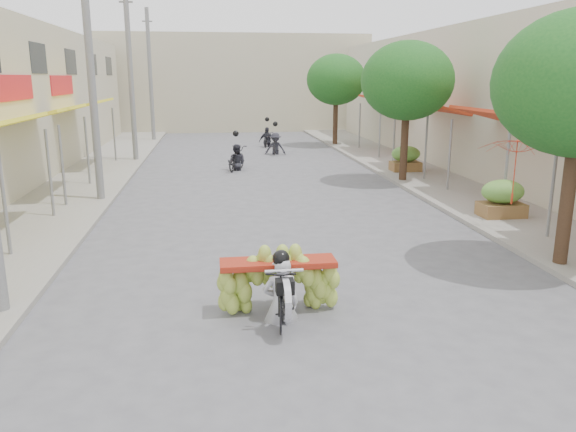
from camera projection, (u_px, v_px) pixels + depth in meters
The scene contains 18 objects.
ground at pixel (359, 387), 7.31m from camera, with size 120.00×120.00×0.00m, color #5D5C62.
sidewalk_left at pixel (72, 184), 20.80m from camera, with size 4.00×60.00×0.12m, color gray.
sidewalk_right at pixel (432, 176), 22.64m from camera, with size 4.00×60.00×0.12m, color gray.
shophouse_row_right at pixel (571, 102), 21.63m from camera, with size 9.77×40.00×6.00m.
far_building at pixel (233, 83), 43.02m from camera, with size 20.00×6.00×7.00m, color #BCB394.
utility_pole_mid at pixel (91, 74), 17.18m from camera, with size 0.60×0.24×8.00m.
utility_pole_far at pixel (131, 75), 25.83m from camera, with size 0.60×0.24×8.00m.
utility_pole_back at pixel (150, 76), 34.49m from camera, with size 0.60×0.24×8.00m.
street_tree_mid at pixel (407, 81), 20.58m from camera, with size 3.40×3.40×5.25m.
street_tree_far at pixel (336, 80), 32.12m from camera, with size 3.40×3.40×5.25m.
produce_crate_mid at pixel (502, 196), 15.65m from camera, with size 1.20×0.88×1.16m.
produce_crate_far at pixel (406, 157), 23.34m from camera, with size 1.20×0.88×1.16m.
banana_motorbike at pixel (280, 278), 9.28m from camera, with size 2.20×1.86×2.07m.
market_umbrella at pixel (519, 137), 14.05m from camera, with size 1.95×1.95×1.74m.
pedestrian at pixel (398, 151), 23.96m from camera, with size 0.85×0.67×1.51m.
bg_motorbike_a at pixel (236, 153), 24.23m from camera, with size 1.26×1.91×1.95m.
bg_motorbike_b at pixel (275, 138), 29.15m from camera, with size 1.15×1.67×1.95m.
bg_motorbike_c at pixel (267, 132), 32.41m from camera, with size 1.09×1.56×1.95m.
Camera 1 is at (-1.81, -6.38, 3.92)m, focal length 35.00 mm.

